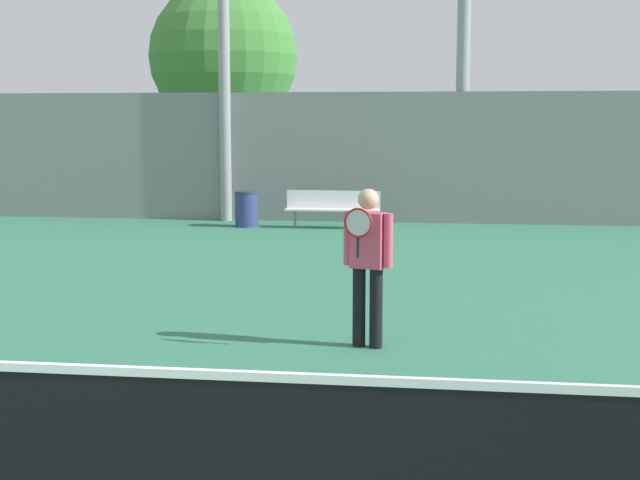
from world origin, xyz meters
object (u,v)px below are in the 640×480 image
trash_bin (246,209)px  tree_green_broad (224,56)px  bench_courtside_near (333,205)px  tennis_net (56,456)px  tennis_player (368,258)px

trash_bin → tree_green_broad: (-2.39, 7.70, 3.98)m
tree_green_broad → trash_bin: bearing=-72.8°
bench_courtside_near → trash_bin: (-1.99, -0.03, -0.11)m
tennis_net → tennis_player: 5.00m
tennis_player → tree_green_broad: 19.46m
tennis_player → bench_courtside_near: 10.66m
tennis_player → trash_bin: bearing=125.8°
bench_courtside_near → trash_bin: 1.99m
tennis_player → trash_bin: (-3.65, 10.48, -0.57)m
trash_bin → tennis_net: bearing=-81.5°
tennis_net → tennis_player: tennis_player is taller
tennis_net → bench_courtside_near: 15.31m
tennis_player → tree_green_broad: (-6.04, 18.18, 3.41)m
tennis_player → tree_green_broad: tree_green_broad is taller
bench_courtside_near → tree_green_broad: bearing=119.7°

